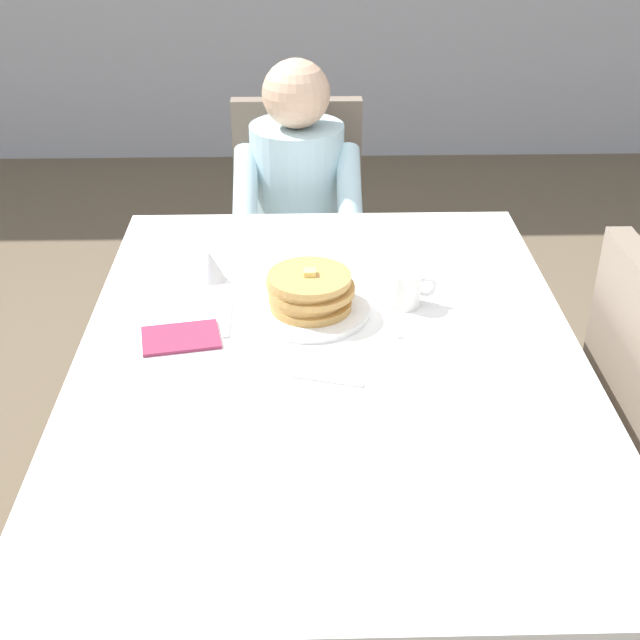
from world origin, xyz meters
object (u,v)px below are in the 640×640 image
Objects in this scene: chair_diner at (298,221)px; plate_breakfast at (310,310)px; diner_person at (298,202)px; syrup_pitcher at (210,266)px; fork_left_of_plate at (228,317)px; dining_table_main at (330,385)px; spoon_near_edge at (328,380)px; cup_coffee at (406,289)px; knife_right_of_plate at (392,315)px; breakfast_stack at (309,290)px.

chair_diner is 3.32× the size of plate_breakfast.
syrup_pitcher is at bearing 71.81° from diner_person.
chair_diner is 1.05m from fork_left_of_plate.
dining_table_main is 19.05× the size of syrup_pitcher.
diner_person is 0.71m from syrup_pitcher.
syrup_pitcher is at bearing 137.33° from spoon_near_edge.
spoon_near_edge is (0.28, -0.46, -0.04)m from syrup_pitcher.
cup_coffee is 0.42m from fork_left_of_plate.
dining_table_main is 1.64× the size of chair_diner.
plate_breakfast is 3.50× the size of syrup_pitcher.
chair_diner is 11.63× the size of syrup_pitcher.
knife_right_of_plate is (0.38, 0.00, 0.00)m from fork_left_of_plate.
spoon_near_edge is at bearing -140.58° from fork_left_of_plate.
breakfast_stack reaches higher than fork_left_of_plate.
fork_left_of_plate is at bearing -73.74° from syrup_pitcher.
cup_coffee is (0.26, -0.81, 0.11)m from diner_person.
fork_left_of_plate is (-0.16, -0.86, 0.07)m from diner_person.
breakfast_stack is at bearing -35.34° from syrup_pitcher.
breakfast_stack is at bearing 77.93° from knife_right_of_plate.
cup_coffee reaches higher than knife_right_of_plate.
dining_table_main is 0.15m from spoon_near_edge.
syrup_pitcher is (-0.22, -0.82, 0.25)m from chair_diner.
dining_table_main is at bearing -123.73° from fork_left_of_plate.
diner_person is 0.85m from breakfast_stack.
cup_coffee reaches higher than dining_table_main.
syrup_pitcher is at bearing 129.85° from dining_table_main.
plate_breakfast is at bearing 91.90° from diner_person.
plate_breakfast reaches higher than dining_table_main.
chair_diner is 4.65× the size of knife_right_of_plate.
spoon_near_edge is (0.06, -1.13, 0.07)m from diner_person.
plate_breakfast is 1.40× the size of knife_right_of_plate.
syrup_pitcher is at bearing 144.46° from plate_breakfast.
syrup_pitcher is 0.44× the size of fork_left_of_plate.
diner_person is 4.00× the size of plate_breakfast.
plate_breakfast is at bearing -35.54° from syrup_pitcher.
knife_right_of_plate is at bearing 74.94° from spoon_near_edge.
fork_left_of_plate is (-0.19, -0.02, -0.01)m from plate_breakfast.
chair_diner reaches higher than dining_table_main.
spoon_near_edge is at bearing 93.07° from diner_person.
breakfast_stack is 0.20m from knife_right_of_plate.
fork_left_of_plate is (-0.16, -1.02, 0.21)m from chair_diner.
cup_coffee is 1.41× the size of syrup_pitcher.
spoon_near_edge is at bearing -94.66° from dining_table_main.
dining_table_main is 1.18m from chair_diner.
plate_breakfast is 0.19m from fork_left_of_plate.
chair_diner is at bearing 91.61° from plate_breakfast.
diner_person is at bearing 107.51° from cup_coffee.
breakfast_stack is 2.57× the size of syrup_pitcher.
breakfast_stack is at bearing 114.57° from plate_breakfast.
spoon_near_edge is (0.03, -0.28, -0.06)m from breakfast_stack.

